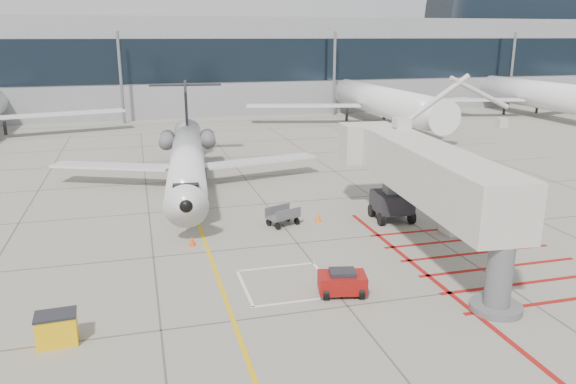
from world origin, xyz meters
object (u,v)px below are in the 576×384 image
object	(u,v)px
regional_jet	(186,148)
jet_bridge	(436,186)
pushback_tug	(342,282)
spill_bin	(57,329)

from	to	relation	value
regional_jet	jet_bridge	distance (m)	18.98
pushback_tug	jet_bridge	bearing A→B (deg)	39.70
jet_bridge	pushback_tug	xyz separation A→B (m)	(-6.36, -3.30, -3.19)
jet_bridge	pushback_tug	size ratio (longest dim) A/B	8.90
regional_jet	spill_bin	distance (m)	20.86
spill_bin	pushback_tug	bearing A→B (deg)	2.41
regional_jet	pushback_tug	bearing A→B (deg)	-68.51
regional_jet	jet_bridge	size ratio (longest dim) A/B	1.44
regional_jet	jet_bridge	bearing A→B (deg)	-46.81
jet_bridge	spill_bin	xyz separation A→B (m)	(-18.38, -4.46, -3.18)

